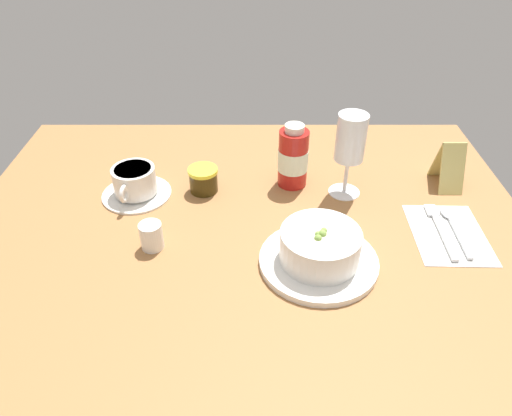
% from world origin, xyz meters
% --- Properties ---
extents(ground_plane, '(1.10, 0.84, 0.03)m').
position_xyz_m(ground_plane, '(0.00, 0.00, -0.01)').
color(ground_plane, '#9E6B3D').
extents(porridge_bowl, '(0.21, 0.21, 0.08)m').
position_xyz_m(porridge_bowl, '(0.13, -0.12, 0.03)').
color(porridge_bowl, white).
rests_on(porridge_bowl, ground_plane).
extents(cutlery_setting, '(0.14, 0.18, 0.01)m').
position_xyz_m(cutlery_setting, '(0.38, -0.03, 0.00)').
color(cutlery_setting, white).
rests_on(cutlery_setting, ground_plane).
extents(coffee_cup, '(0.14, 0.14, 0.06)m').
position_xyz_m(coffee_cup, '(-0.23, 0.09, 0.03)').
color(coffee_cup, white).
rests_on(coffee_cup, ground_plane).
extents(creamer_jug, '(0.04, 0.05, 0.06)m').
position_xyz_m(creamer_jug, '(-0.17, -0.07, 0.03)').
color(creamer_jug, white).
rests_on(creamer_jug, ground_plane).
extents(wine_glass, '(0.07, 0.07, 0.18)m').
position_xyz_m(wine_glass, '(0.20, 0.10, 0.12)').
color(wine_glass, white).
rests_on(wine_glass, ground_plane).
extents(jam_jar, '(0.06, 0.06, 0.05)m').
position_xyz_m(jam_jar, '(-0.09, 0.11, 0.03)').
color(jam_jar, '#392D0E').
rests_on(jam_jar, ground_plane).
extents(sauce_bottle_red, '(0.06, 0.06, 0.14)m').
position_xyz_m(sauce_bottle_red, '(0.10, 0.14, 0.06)').
color(sauce_bottle_red, '#B21E19').
rests_on(sauce_bottle_red, ground_plane).
extents(menu_card, '(0.05, 0.08, 0.10)m').
position_xyz_m(menu_card, '(0.42, 0.13, 0.05)').
color(menu_card, tan).
rests_on(menu_card, ground_plane).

